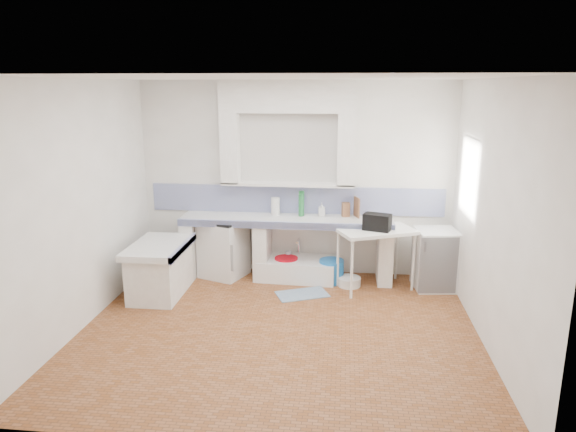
# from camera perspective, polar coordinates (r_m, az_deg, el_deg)

# --- Properties ---
(floor) EXTENTS (4.50, 4.50, 0.00)m
(floor) POSITION_cam_1_polar(r_m,az_deg,el_deg) (6.12, -1.04, -12.34)
(floor) COLOR brown
(floor) RESTS_ON ground
(ceiling) EXTENTS (4.50, 4.50, 0.00)m
(ceiling) POSITION_cam_1_polar(r_m,az_deg,el_deg) (5.48, -1.18, 14.86)
(ceiling) COLOR white
(ceiling) RESTS_ON ground
(wall_back) EXTENTS (4.50, 0.00, 4.50)m
(wall_back) POSITION_cam_1_polar(r_m,az_deg,el_deg) (7.59, 0.82, 4.03)
(wall_back) COLOR white
(wall_back) RESTS_ON ground
(wall_front) EXTENTS (4.50, 0.00, 4.50)m
(wall_front) POSITION_cam_1_polar(r_m,az_deg,el_deg) (3.75, -5.03, -6.66)
(wall_front) COLOR white
(wall_front) RESTS_ON ground
(wall_left) EXTENTS (0.00, 4.50, 4.50)m
(wall_left) POSITION_cam_1_polar(r_m,az_deg,el_deg) (6.33, -21.75, 0.98)
(wall_left) COLOR white
(wall_left) RESTS_ON ground
(wall_right) EXTENTS (0.00, 4.50, 4.50)m
(wall_right) POSITION_cam_1_polar(r_m,az_deg,el_deg) (5.81, 21.49, -0.11)
(wall_right) COLOR white
(wall_right) RESTS_ON ground
(alcove_mass) EXTENTS (1.90, 0.25, 0.45)m
(alcove_mass) POSITION_cam_1_polar(r_m,az_deg,el_deg) (7.36, -0.03, 12.92)
(alcove_mass) COLOR white
(alcove_mass) RESTS_ON ground
(window_frame) EXTENTS (0.35, 0.86, 1.06)m
(window_frame) POSITION_cam_1_polar(r_m,az_deg,el_deg) (6.95, 20.54, 3.87)
(window_frame) COLOR #382411
(window_frame) RESTS_ON ground
(lace_valance) EXTENTS (0.01, 0.84, 0.24)m
(lace_valance) POSITION_cam_1_polar(r_m,az_deg,el_deg) (6.86, 19.63, 7.04)
(lace_valance) COLOR white
(lace_valance) RESTS_ON ground
(counter_slab) EXTENTS (3.00, 0.60, 0.08)m
(counter_slab) POSITION_cam_1_polar(r_m,az_deg,el_deg) (7.42, -0.18, -0.47)
(counter_slab) COLOR white
(counter_slab) RESTS_ON ground
(counter_lip) EXTENTS (3.00, 0.04, 0.10)m
(counter_lip) POSITION_cam_1_polar(r_m,az_deg,el_deg) (7.15, -0.43, -1.03)
(counter_lip) COLOR navy
(counter_lip) RESTS_ON ground
(counter_pier_left) EXTENTS (0.20, 0.55, 0.82)m
(counter_pier_left) POSITION_cam_1_polar(r_m,az_deg,el_deg) (7.82, -10.44, -3.37)
(counter_pier_left) COLOR white
(counter_pier_left) RESTS_ON ground
(counter_pier_mid) EXTENTS (0.20, 0.55, 0.82)m
(counter_pier_mid) POSITION_cam_1_polar(r_m,az_deg,el_deg) (7.59, -2.81, -3.68)
(counter_pier_mid) COLOR white
(counter_pier_mid) RESTS_ON ground
(counter_pier_right) EXTENTS (0.20, 0.55, 0.82)m
(counter_pier_right) POSITION_cam_1_polar(r_m,az_deg,el_deg) (7.53, 10.50, -4.07)
(counter_pier_right) COLOR white
(counter_pier_right) RESTS_ON ground
(peninsula_top) EXTENTS (0.70, 1.10, 0.08)m
(peninsula_top) POSITION_cam_1_polar(r_m,az_deg,el_deg) (7.09, -13.91, -3.28)
(peninsula_top) COLOR white
(peninsula_top) RESTS_ON ground
(peninsula_base) EXTENTS (0.60, 1.00, 0.62)m
(peninsula_base) POSITION_cam_1_polar(r_m,az_deg,el_deg) (7.20, -13.74, -5.94)
(peninsula_base) COLOR white
(peninsula_base) RESTS_ON ground
(peninsula_lip) EXTENTS (0.04, 1.10, 0.10)m
(peninsula_lip) POSITION_cam_1_polar(r_m,az_deg,el_deg) (6.98, -11.36, -3.40)
(peninsula_lip) COLOR navy
(peninsula_lip) RESTS_ON ground
(backsplash) EXTENTS (4.27, 0.03, 0.40)m
(backsplash) POSITION_cam_1_polar(r_m,az_deg,el_deg) (7.63, 0.81, 1.79)
(backsplash) COLOR navy
(backsplash) RESTS_ON ground
(stove) EXTENTS (0.74, 0.73, 0.82)m
(stove) POSITION_cam_1_polar(r_m,az_deg,el_deg) (7.68, -7.03, -3.57)
(stove) COLOR white
(stove) RESTS_ON ground
(sink) EXTENTS (1.13, 0.65, 0.26)m
(sink) POSITION_cam_1_polar(r_m,az_deg,el_deg) (7.61, 1.02, -5.85)
(sink) COLOR white
(sink) RESTS_ON ground
(side_table) EXTENTS (1.15, 0.92, 0.04)m
(side_table) POSITION_cam_1_polar(r_m,az_deg,el_deg) (7.25, 9.50, -4.65)
(side_table) COLOR white
(side_table) RESTS_ON ground
(fridge) EXTENTS (0.60, 0.60, 0.83)m
(fridge) POSITION_cam_1_polar(r_m,az_deg,el_deg) (7.45, 15.75, -4.55)
(fridge) COLOR white
(fridge) RESTS_ON ground
(bucket_red) EXTENTS (0.35, 0.35, 0.31)m
(bucket_red) POSITION_cam_1_polar(r_m,az_deg,el_deg) (7.59, -0.19, -5.68)
(bucket_red) COLOR red
(bucket_red) RESTS_ON ground
(bucket_orange) EXTENTS (0.29, 0.29, 0.24)m
(bucket_orange) POSITION_cam_1_polar(r_m,az_deg,el_deg) (7.51, 1.90, -6.23)
(bucket_orange) COLOR #C23E07
(bucket_orange) RESTS_ON ground
(bucket_blue) EXTENTS (0.42, 0.42, 0.33)m
(bucket_blue) POSITION_cam_1_polar(r_m,az_deg,el_deg) (7.48, 4.75, -6.00)
(bucket_blue) COLOR blue
(bucket_blue) RESTS_ON ground
(basin_white) EXTENTS (0.35, 0.35, 0.12)m
(basin_white) POSITION_cam_1_polar(r_m,az_deg,el_deg) (7.40, 6.69, -7.11)
(basin_white) COLOR white
(basin_white) RESTS_ON ground
(water_bottle_a) EXTENTS (0.11, 0.11, 0.34)m
(water_bottle_a) POSITION_cam_1_polar(r_m,az_deg,el_deg) (7.76, 0.05, -5.12)
(water_bottle_a) COLOR silver
(water_bottle_a) RESTS_ON ground
(water_bottle_b) EXTENTS (0.10, 0.10, 0.29)m
(water_bottle_b) POSITION_cam_1_polar(r_m,az_deg,el_deg) (7.75, 2.52, -5.38)
(water_bottle_b) COLOR silver
(water_bottle_b) RESTS_ON ground
(black_bag) EXTENTS (0.40, 0.31, 0.22)m
(black_bag) POSITION_cam_1_polar(r_m,az_deg,el_deg) (7.06, 9.70, -0.66)
(black_bag) COLOR black
(black_bag) RESTS_ON side_table
(green_bottle_a) EXTENTS (0.10, 0.10, 0.36)m
(green_bottle_a) POSITION_cam_1_polar(r_m,az_deg,el_deg) (7.50, 1.48, 1.39)
(green_bottle_a) COLOR #217035
(green_bottle_a) RESTS_ON counter_slab
(green_bottle_b) EXTENTS (0.08, 0.08, 0.32)m
(green_bottle_b) POSITION_cam_1_polar(r_m,az_deg,el_deg) (7.46, 1.42, 1.19)
(green_bottle_b) COLOR #217035
(green_bottle_b) RESTS_ON counter_slab
(knife_block) EXTENTS (0.12, 0.11, 0.21)m
(knife_block) POSITION_cam_1_polar(r_m,az_deg,el_deg) (7.49, 6.31, 0.70)
(knife_block) COLOR brown
(knife_block) RESTS_ON counter_slab
(cutting_board) EXTENTS (0.09, 0.20, 0.28)m
(cutting_board) POSITION_cam_1_polar(r_m,az_deg,el_deg) (7.48, 7.50, 0.97)
(cutting_board) COLOR brown
(cutting_board) RESTS_ON counter_slab
(paper_towel) EXTENTS (0.15, 0.15, 0.25)m
(paper_towel) POSITION_cam_1_polar(r_m,az_deg,el_deg) (7.55, -1.37, 1.07)
(paper_towel) COLOR white
(paper_towel) RESTS_ON counter_slab
(soap_bottle) EXTENTS (0.10, 0.10, 0.19)m
(soap_bottle) POSITION_cam_1_polar(r_m,az_deg,el_deg) (7.50, 3.68, 0.73)
(soap_bottle) COLOR white
(soap_bottle) RESTS_ON counter_slab
(rug) EXTENTS (0.77, 0.62, 0.01)m
(rug) POSITION_cam_1_polar(r_m,az_deg,el_deg) (7.08, 1.57, -8.52)
(rug) COLOR #335F8C
(rug) RESTS_ON ground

